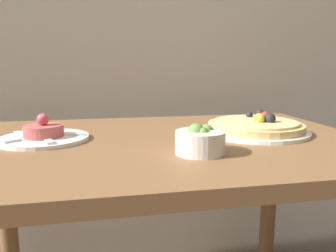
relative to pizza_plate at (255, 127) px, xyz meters
The scene contains 4 objects.
dining_table 0.31m from the pizza_plate, behind, with size 1.10×0.74×0.73m.
pizza_plate is the anchor object (origin of this frame).
tartare_plate 0.58m from the pizza_plate, behind, with size 0.23×0.23×0.07m.
small_bowl 0.29m from the pizza_plate, 140.57° to the right, with size 0.11×0.11×0.07m.
Camera 1 is at (-0.15, -0.47, 0.92)m, focal length 35.00 mm.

